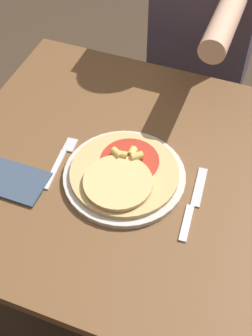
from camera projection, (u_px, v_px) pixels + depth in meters
ground_plane at (128, 295)px, 1.72m from camera, size 8.00×8.00×0.00m
dining_table at (129, 198)px, 1.26m from camera, size 0.91×0.84×0.73m
plate at (126, 177)px, 1.14m from camera, size 0.30×0.30×0.01m
pizza at (125, 174)px, 1.12m from camera, size 0.27×0.27×0.04m
fork at (61, 159)px, 1.18m from camera, size 0.03×0.18×0.00m
knife at (193, 204)px, 1.09m from camera, size 0.03×0.22×0.00m
napkin at (15, 181)px, 1.13m from camera, size 0.15×0.11×0.01m
person_diner at (205, 29)px, 1.54m from camera, size 0.32×0.52×1.26m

